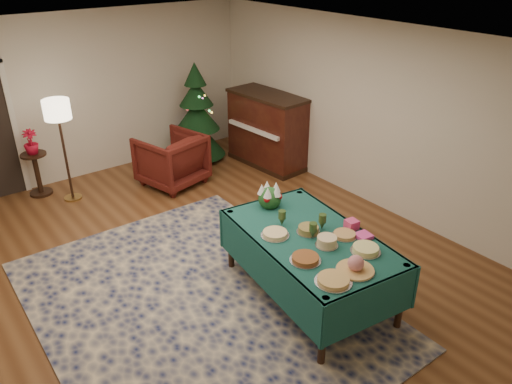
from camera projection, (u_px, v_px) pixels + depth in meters
room_shell at (193, 165)px, 5.69m from camera, size 7.00×7.00×7.00m
rug at (198, 303)px, 5.59m from camera, size 3.28×4.26×0.02m
buffet_table at (310, 248)px, 5.45m from camera, size 1.44×2.17×0.79m
platter_0 at (333, 280)px, 4.63m from camera, size 0.35×0.35×0.05m
platter_1 at (356, 265)px, 4.77m from camera, size 0.38×0.38×0.17m
platter_2 at (366, 249)px, 5.08m from camera, size 0.31×0.31×0.07m
platter_3 at (305, 259)px, 4.94m from camera, size 0.32×0.32×0.05m
platter_4 at (327, 242)px, 5.18m from camera, size 0.24×0.24×0.11m
platter_5 at (345, 235)px, 5.36m from camera, size 0.28×0.28×0.04m
platter_6 at (275, 234)px, 5.36m from camera, size 0.31×0.31×0.05m
platter_7 at (308, 230)px, 5.42m from camera, size 0.26×0.26×0.08m
goblet_0 at (282, 218)px, 5.53m from camera, size 0.08×0.08×0.19m
goblet_1 at (322, 221)px, 5.46m from camera, size 0.08×0.08×0.19m
goblet_2 at (313, 230)px, 5.29m from camera, size 0.08×0.08×0.19m
napkin_stack at (364, 236)px, 5.33m from camera, size 0.18×0.18×0.04m
gift_box at (352, 225)px, 5.49m from camera, size 0.14×0.14×0.11m
centerpiece at (270, 196)px, 5.91m from camera, size 0.29×0.29×0.33m
armchair at (171, 157)px, 8.16m from camera, size 1.09×1.05×0.94m
floor_lamp at (58, 116)px, 7.27m from camera, size 0.39×0.39×1.60m
side_table at (38, 175)px, 7.87m from camera, size 0.39×0.39×0.69m
potted_plant at (32, 147)px, 7.67m from camera, size 0.22×0.39×0.22m
christmas_tree at (197, 117)px, 8.98m from camera, size 1.23×1.23×1.79m
piano at (268, 131)px, 8.83m from camera, size 0.81×1.55×1.30m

